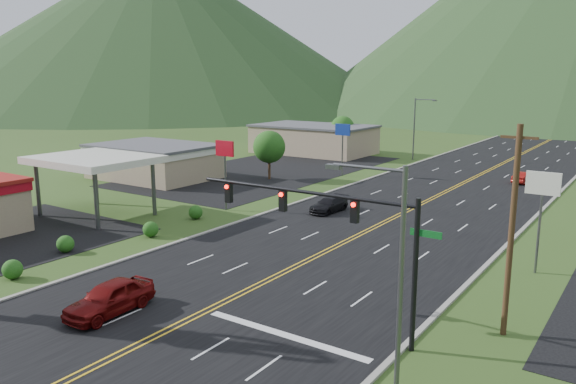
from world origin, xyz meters
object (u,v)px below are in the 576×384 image
Objects in this scene: car_red_far at (524,178)px; traffic_signal at (335,223)px; car_red_near at (110,298)px; streetlight_east at (393,268)px; streetlight_west at (416,125)px; gas_canopy at (94,161)px; car_dark_mid at (329,205)px.

traffic_signal is at bearing 99.88° from car_red_far.
traffic_signal is 12.36m from car_red_near.
streetlight_east and streetlight_west have the same top height.
streetlight_west is (-22.86, 60.00, 0.00)m from streetlight_east.
car_red_far is at bearing 90.97° from traffic_signal.
gas_canopy is 2.50× the size of car_red_far.
streetlight_west is at bearing 77.87° from gas_canopy.
streetlight_west is at bearing 102.92° from car_dark_mid.
gas_canopy is at bearing 141.60° from car_red_near.
streetlight_east is 49.83m from car_red_far.
car_red_near reaches higher than car_dark_mid.
streetlight_east reaches higher than car_dark_mid.
car_red_far is (27.71, 37.32, -4.21)m from gas_canopy.
traffic_signal reaches higher than car_dark_mid.
car_red_far is (17.39, -10.68, -4.52)m from streetlight_west.
car_red_near is at bearing -82.47° from car_dark_mid.
car_red_near is (7.79, -61.02, -4.33)m from streetlight_west.
streetlight_west is at bearing 107.97° from traffic_signal.
streetlight_east is 2.00× the size of car_dark_mid.
streetlight_east is at bearing 1.20° from car_red_near.
car_red_near is at bearing -154.19° from traffic_signal.
gas_canopy is (-33.18, 12.00, -0.31)m from streetlight_east.
streetlight_east is 2.25× the size of car_red_far.
car_red_near reaches higher than car_red_far.
traffic_signal is at bearing -72.03° from streetlight_west.
car_red_near is 25.68m from car_dark_mid.
traffic_signal is 58.88m from streetlight_west.
streetlight_east is at bearing 105.23° from car_red_far.
streetlight_west is at bearing 110.86° from streetlight_east.
traffic_signal reaches higher than gas_canopy.
streetlight_west reaches higher than car_dark_mid.
streetlight_west is 61.67m from car_red_near.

